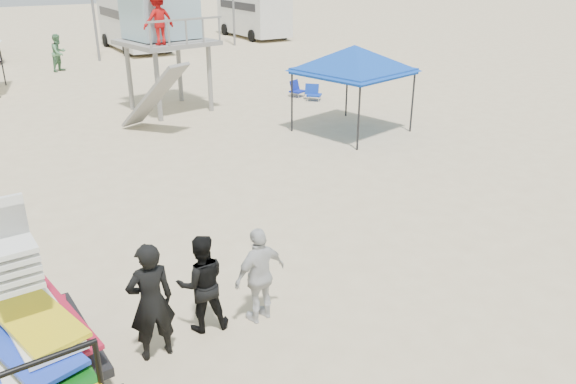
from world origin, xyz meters
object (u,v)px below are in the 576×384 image
canopy_blue (354,50)px  man_left (151,302)px  surf_trailer (28,322)px  lifeguard_tower (161,14)px

canopy_blue → man_left: bearing=-140.7°
man_left → canopy_blue: bearing=-139.6°
man_left → surf_trailer: bearing=-10.0°
lifeguard_tower → man_left: bearing=-110.9°
surf_trailer → canopy_blue: bearing=34.0°
man_left → lifeguard_tower: size_ratio=0.39×
man_left → lifeguard_tower: (5.09, 13.30, 2.53)m
surf_trailer → canopy_blue: size_ratio=0.77×
lifeguard_tower → surf_trailer: bearing=-116.9°
surf_trailer → lifeguard_tower: 14.79m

